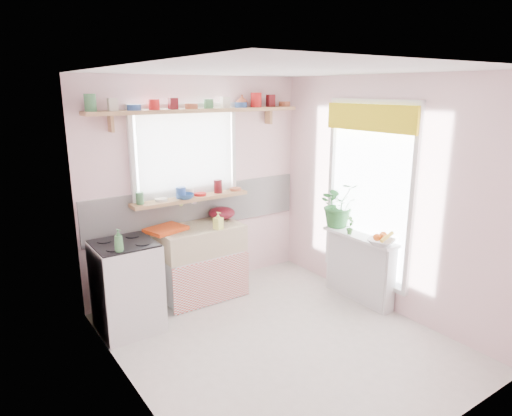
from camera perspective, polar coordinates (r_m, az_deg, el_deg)
room at (r=5.11m, az=3.10°, el=3.58°), size 3.20×3.20×3.20m
sink_unit at (r=5.31m, az=-6.95°, el=-6.66°), size 0.95×0.65×1.11m
cooker at (r=4.75m, az=-15.85°, el=-9.39°), size 0.58×0.58×0.93m
radiator_ledge at (r=5.34m, az=12.81°, el=-7.17°), size 0.22×0.95×0.78m
windowsill at (r=5.25m, az=-8.14°, el=1.19°), size 1.40×0.22×0.04m
pine_shelf at (r=5.18m, az=-6.98°, el=12.00°), size 2.52×0.24×0.04m
shelf_crockery at (r=5.16m, az=-7.43°, el=12.80°), size 2.47×0.11×0.12m
sill_crockery at (r=5.22m, az=-8.66°, el=1.90°), size 1.35×0.11×0.12m
dish_tray at (r=5.07m, az=-11.20°, el=-2.62°), size 0.48×0.41×0.04m
colander at (r=5.44m, az=-4.30°, el=-0.62°), size 0.40×0.40×0.14m
jade_plant at (r=5.43m, az=10.33°, el=0.50°), size 0.60×0.56×0.54m
fruit_bowl at (r=4.93m, az=15.39°, el=-4.14°), size 0.34×0.34×0.07m
herb_pot at (r=5.19m, az=11.65°, el=-2.03°), size 0.14×0.12×0.23m
soap_bottle_sink at (r=5.04m, az=-4.75°, el=-1.57°), size 0.11×0.11×0.19m
sill_cup at (r=5.30m, az=-8.35°, el=1.99°), size 0.14×0.14×0.09m
sill_bowl at (r=5.15m, az=-8.79°, el=1.46°), size 0.20×0.20×0.06m
shelf_vase at (r=5.53m, az=-1.75°, el=13.21°), size 0.16×0.16×0.14m
cooker_bottle at (r=4.32m, az=-16.80°, el=-3.91°), size 0.11×0.11×0.21m
fruit at (r=4.92m, az=15.43°, el=-3.46°), size 0.20×0.14×0.10m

